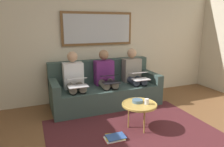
# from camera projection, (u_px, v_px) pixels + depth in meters

# --- Properties ---
(wall_rear) EXTENTS (6.00, 0.12, 2.60)m
(wall_rear) POSITION_uv_depth(u_px,v_px,m) (97.00, 40.00, 4.52)
(wall_rear) COLOR beige
(wall_rear) RESTS_ON ground_plane
(area_rug) EXTENTS (2.60, 1.80, 0.01)m
(area_rug) POSITION_uv_depth(u_px,v_px,m) (132.00, 131.00, 3.25)
(area_rug) COLOR #4C1E23
(area_rug) RESTS_ON ground_plane
(couch) EXTENTS (2.20, 0.90, 0.90)m
(couch) POSITION_uv_depth(u_px,v_px,m) (105.00, 89.00, 4.32)
(couch) COLOR #384C47
(couch) RESTS_ON ground_plane
(framed_mirror) EXTENTS (1.55, 0.05, 0.69)m
(framed_mirror) POSITION_uv_depth(u_px,v_px,m) (98.00, 29.00, 4.38)
(framed_mirror) COLOR brown
(coffee_table) EXTENTS (0.56, 0.56, 0.43)m
(coffee_table) POSITION_uv_depth(u_px,v_px,m) (139.00, 105.00, 3.25)
(coffee_table) COLOR tan
(coffee_table) RESTS_ON ground_plane
(cup) EXTENTS (0.07, 0.07, 0.09)m
(cup) POSITION_uv_depth(u_px,v_px,m) (147.00, 102.00, 3.23)
(cup) COLOR silver
(cup) RESTS_ON coffee_table
(bowl) EXTENTS (0.17, 0.17, 0.05)m
(bowl) POSITION_uv_depth(u_px,v_px,m) (137.00, 101.00, 3.31)
(bowl) COLOR slate
(bowl) RESTS_ON coffee_table
(person_left) EXTENTS (0.38, 0.58, 1.14)m
(person_left) POSITION_uv_depth(u_px,v_px,m) (134.00, 74.00, 4.42)
(person_left) COLOR gray
(person_left) RESTS_ON couch
(laptop_white) EXTENTS (0.34, 0.33, 0.14)m
(laptop_white) POSITION_uv_depth(u_px,v_px,m) (139.00, 76.00, 4.19)
(laptop_white) COLOR white
(person_middle) EXTENTS (0.38, 0.58, 1.14)m
(person_middle) POSITION_uv_depth(u_px,v_px,m) (106.00, 76.00, 4.19)
(person_middle) COLOR #66236B
(person_middle) RESTS_ON couch
(laptop_black) EXTENTS (0.32, 0.34, 0.14)m
(laptop_black) POSITION_uv_depth(u_px,v_px,m) (110.00, 79.00, 3.96)
(laptop_black) COLOR black
(person_right) EXTENTS (0.38, 0.58, 1.14)m
(person_right) POSITION_uv_depth(u_px,v_px,m) (74.00, 80.00, 3.96)
(person_right) COLOR silver
(person_right) RESTS_ON couch
(laptop_silver) EXTENTS (0.35, 0.34, 0.14)m
(laptop_silver) POSITION_uv_depth(u_px,v_px,m) (77.00, 82.00, 3.73)
(laptop_silver) COLOR silver
(magazine_stack) EXTENTS (0.33, 0.26, 0.04)m
(magazine_stack) POSITION_uv_depth(u_px,v_px,m) (115.00, 138.00, 3.02)
(magazine_stack) COLOR red
(magazine_stack) RESTS_ON ground_plane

